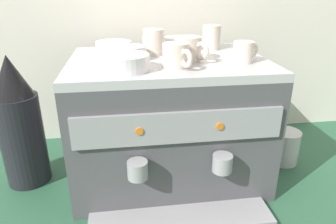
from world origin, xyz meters
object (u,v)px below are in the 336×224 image
ceramic_bowl_0 (131,53)px  milk_pitcher (284,147)px  ceramic_bowl_2 (126,63)px  ceramic_cup_1 (177,55)px  coffee_grinder (20,125)px  ceramic_bowl_3 (180,44)px  ceramic_cup_0 (211,37)px  espresso_machine (168,120)px  ceramic_cup_3 (189,49)px  ceramic_cup_2 (153,42)px  ceramic_bowl_1 (114,47)px  ceramic_cup_4 (244,52)px

ceramic_bowl_0 → milk_pitcher: size_ratio=0.73×
ceramic_bowl_2 → ceramic_cup_1: bearing=5.7°
coffee_grinder → ceramic_bowl_0: bearing=-1.7°
ceramic_bowl_2 → ceramic_bowl_3: (0.19, 0.25, 0.00)m
ceramic_cup_0 → ceramic_bowl_0: bearing=-155.7°
ceramic_bowl_3 → milk_pitcher: (0.39, -0.12, -0.37)m
espresso_machine → ceramic_cup_3: (0.06, -0.03, 0.25)m
ceramic_cup_1 → ceramic_cup_2: ceramic_cup_2 is taller
milk_pitcher → ceramic_bowl_2: bearing=-167.8°
ceramic_bowl_2 → ceramic_bowl_0: bearing=82.3°
ceramic_bowl_1 → coffee_grinder: bearing=-162.4°
ceramic_cup_4 → ceramic_bowl_1: 0.43m
coffee_grinder → milk_pitcher: bearing=-0.7°
ceramic_cup_1 → milk_pitcher: 0.60m
espresso_machine → ceramic_cup_3: 0.26m
ceramic_bowl_2 → ceramic_bowl_3: size_ratio=1.21×
ceramic_bowl_3 → ceramic_cup_3: bearing=-89.5°
espresso_machine → coffee_grinder: coffee_grinder is taller
ceramic_cup_0 → ceramic_cup_2: ceramic_cup_0 is taller
ceramic_cup_3 → ceramic_bowl_3: 0.16m
ceramic_bowl_1 → milk_pitcher: ceramic_bowl_1 is taller
ceramic_cup_4 → ceramic_bowl_3: size_ratio=0.84×
ceramic_cup_3 → coffee_grinder: (-0.55, 0.05, -0.24)m
ceramic_cup_0 → milk_pitcher: 0.50m
ceramic_cup_3 → ceramic_bowl_1: ceramic_cup_3 is taller
ceramic_bowl_1 → ceramic_bowl_3: size_ratio=1.12×
ceramic_bowl_0 → ceramic_bowl_2: (-0.02, -0.13, 0.00)m
ceramic_bowl_0 → coffee_grinder: (-0.37, 0.01, -0.23)m
ceramic_cup_0 → ceramic_cup_2: 0.22m
ceramic_cup_4 → ceramic_bowl_2: ceramic_cup_4 is taller
ceramic_bowl_2 → coffee_grinder: bearing=158.9°
ceramic_cup_1 → coffee_grinder: ceramic_cup_1 is taller
ceramic_cup_2 → ceramic_bowl_1: (-0.13, 0.04, -0.02)m
ceramic_cup_3 → coffee_grinder: 0.60m
espresso_machine → ceramic_cup_3: bearing=-28.3°
ceramic_bowl_1 → milk_pitcher: size_ratio=0.94×
ceramic_bowl_3 → coffee_grinder: 0.60m
ceramic_cup_0 → ceramic_bowl_0: size_ratio=1.14×
ceramic_cup_0 → milk_pitcher: size_ratio=0.84×
ceramic_cup_3 → ceramic_bowl_2: (-0.19, -0.09, -0.02)m
ceramic_bowl_3 → ceramic_cup_1: bearing=-102.0°
ceramic_bowl_0 → milk_pitcher: 0.68m
ceramic_cup_0 → ceramic_bowl_1: ceramic_cup_0 is taller
espresso_machine → ceramic_bowl_0: 0.26m
ceramic_cup_4 → ceramic_cup_3: bearing=165.2°
ceramic_bowl_3 → ceramic_cup_2: bearing=-152.2°
espresso_machine → coffee_grinder: bearing=178.1°
ceramic_cup_4 → ceramic_bowl_2: 0.36m
espresso_machine → ceramic_cup_4: size_ratio=6.87×
ceramic_cup_4 → ceramic_bowl_3: bearing=128.0°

